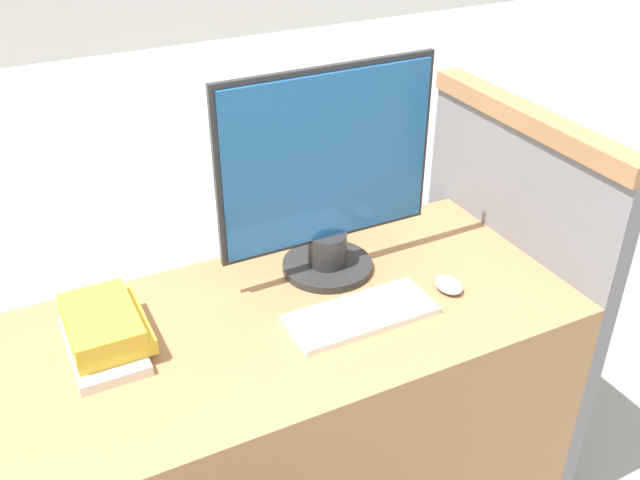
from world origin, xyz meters
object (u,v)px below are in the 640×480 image
Objects in this scene: monitor at (328,177)px; mouse at (449,285)px; book_stack at (104,330)px; keyboard at (361,314)px.

monitor is 0.40m from mouse.
monitor is 0.61m from book_stack.
book_stack is (-0.79, 0.16, 0.03)m from mouse.
keyboard is 4.27× the size of mouse.
monitor is 2.08× the size of book_stack.
mouse is (0.22, -0.22, -0.25)m from monitor.
keyboard is at bearing 179.99° from mouse.
monitor is 1.59× the size of keyboard.
keyboard is (-0.02, -0.22, -0.25)m from monitor.
monitor reaches higher than keyboard.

